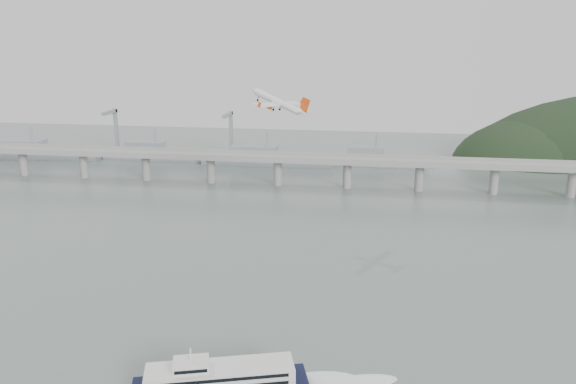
# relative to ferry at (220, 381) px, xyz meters

# --- Properties ---
(ground) EXTENTS (900.00, 900.00, 0.00)m
(ground) POSITION_rel_ferry_xyz_m (4.95, 45.88, -4.44)
(ground) COLOR slate
(ground) RESTS_ON ground
(bridge) EXTENTS (800.00, 22.00, 23.90)m
(bridge) POSITION_rel_ferry_xyz_m (3.80, 245.88, 13.21)
(bridge) COLOR gray
(bridge) RESTS_ON ground
(distant_fleet) EXTENTS (453.00, 60.90, 40.00)m
(distant_fleet) POSITION_rel_ferry_xyz_m (-150.41, 310.96, 1.79)
(distant_fleet) COLOR gray
(distant_fleet) RESTS_ON ground
(ferry) EXTENTS (84.50, 34.04, 16.36)m
(ferry) POSITION_rel_ferry_xyz_m (0.00, 0.00, 0.00)
(ferry) COLOR black
(ferry) RESTS_ON ground
(airliner) EXTENTS (35.01, 33.40, 14.05)m
(airliner) POSITION_rel_ferry_xyz_m (-6.21, 140.66, 67.51)
(airliner) COLOR white
(airliner) RESTS_ON ground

